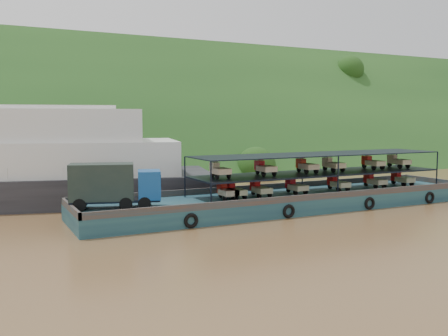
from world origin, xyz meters
name	(u,v)px	position (x,y,z in m)	size (l,w,h in m)	color
ground	(261,207)	(0.00, 0.00, 0.00)	(160.00, 160.00, 0.00)	brown
hillside	(138,170)	(0.00, 36.00, 0.00)	(140.00, 28.00, 28.00)	#143412
cargo_barge	(275,197)	(0.46, -1.54, 1.10)	(35.09, 7.18, 4.54)	#122F41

